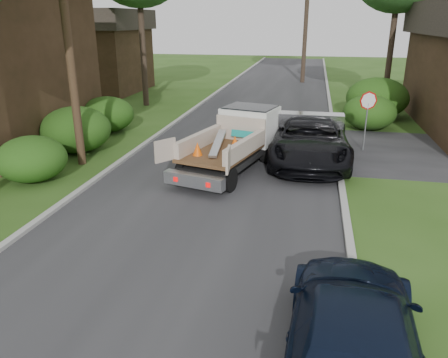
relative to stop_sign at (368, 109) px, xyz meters
name	(u,v)px	position (x,y,z in m)	size (l,w,h in m)	color
ground	(184,237)	(-5.20, -9.00, -1.78)	(120.00, 120.00, 0.00)	#2B4D16
road	(245,138)	(-5.20, 1.00, -1.77)	(8.00, 90.00, 0.02)	#28282B
curb_left	(161,133)	(-9.30, 1.00, -1.72)	(0.20, 90.00, 0.12)	#9E9E99
curb_right	(335,142)	(-1.10, 1.00, -1.72)	(0.20, 90.00, 0.12)	#9E9E99
stop_sign	(368,109)	(0.00, 0.00, 0.00)	(0.71, 0.32, 2.48)	slate
utility_pole	(66,20)	(-10.68, -4.02, 3.40)	(2.42, 1.25, 10.00)	#382619
house_left_far	(92,50)	(-18.70, 13.00, 1.27)	(7.56, 7.56, 6.00)	#322314
hedge_left_a	(31,159)	(-11.40, -6.00, -1.01)	(2.34, 2.34, 1.53)	#173E0E
hedge_left_b	(76,129)	(-11.70, -2.50, -0.84)	(2.86, 2.86, 1.87)	#173E0E
hedge_left_c	(107,114)	(-12.00, 1.00, -0.93)	(2.60, 2.60, 1.70)	#173E0E
hedge_right_a	(370,112)	(0.60, 4.00, -0.93)	(2.60, 2.60, 1.70)	#173E0E
hedge_right_b	(377,98)	(1.30, 7.00, -0.67)	(3.38, 3.38, 2.21)	#173E0E
flatbed_truck	(239,136)	(-4.81, -2.96, -0.66)	(3.56, 5.82, 2.06)	black
black_pickup	(310,139)	(-2.22, -1.89, -0.91)	(2.89, 6.28, 1.74)	black
navy_suv	(353,334)	(-1.40, -12.85, -1.05)	(2.04, 5.02, 1.46)	black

